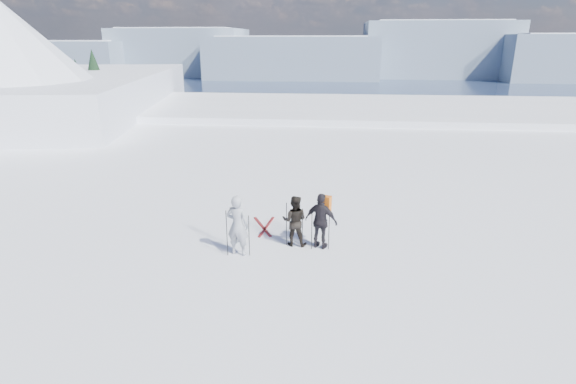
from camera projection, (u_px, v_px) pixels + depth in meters
name	position (u px, v px, depth m)	size (l,w,h in m)	color
lake_basin	(336.00, 181.00, 41.17)	(820.00, 820.00, 71.62)	white
far_mountain_range	(365.00, 53.00, 438.76)	(770.00, 110.00, 53.00)	slate
near_ridge	(52.00, 145.00, 42.05)	(31.37, 35.68, 25.62)	white
skier_grey	(238.00, 225.00, 12.67)	(0.65, 0.43, 1.79)	#9397A1
skier_dark	(295.00, 221.00, 13.30)	(0.75, 0.59, 1.55)	black
skier_pack	(321.00, 221.00, 13.08)	(0.99, 0.41, 1.69)	black
backpack	(325.00, 183.00, 12.94)	(0.36, 0.20, 0.50)	#CE5C13
ski_poles	(283.00, 230.00, 13.01)	(2.89, 0.89, 1.37)	black
skis_loose	(264.00, 227.00, 14.81)	(0.84, 1.70, 0.03)	black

